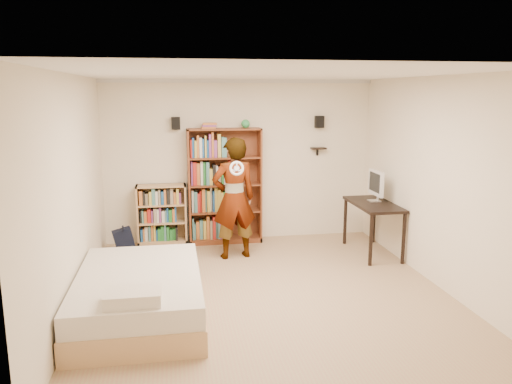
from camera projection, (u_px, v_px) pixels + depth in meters
ground at (267, 294)px, 6.27m from camera, size 4.50×5.00×0.01m
room_shell at (268, 155)px, 5.92m from camera, size 4.52×5.02×2.71m
crown_molding at (268, 76)px, 5.75m from camera, size 4.50×5.00×0.06m
speaker_left at (176, 123)px, 8.03m from camera, size 0.14×0.12×0.20m
speaker_right at (319, 122)px, 8.42m from camera, size 0.14×0.12×0.20m
wall_shelf at (319, 148)px, 8.52m from camera, size 0.25×0.16×0.02m
tall_bookshelf at (225, 186)px, 8.28m from camera, size 1.21×0.35×1.92m
low_bookshelf at (162, 215)px, 8.23m from camera, size 0.80×0.30×1.00m
computer_desk at (373, 228)px, 7.79m from camera, size 0.59×1.19×0.81m
imac at (375, 186)px, 7.79m from camera, size 0.16×0.50×0.49m
daybed at (139, 289)px, 5.61m from camera, size 1.38×2.13×0.63m
person at (234, 198)px, 7.50m from camera, size 0.74×0.55×1.84m
wii_wheel at (237, 168)px, 7.07m from camera, size 0.21×0.08×0.21m
navy_bag at (124, 241)px, 7.76m from camera, size 0.35×0.27×0.43m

